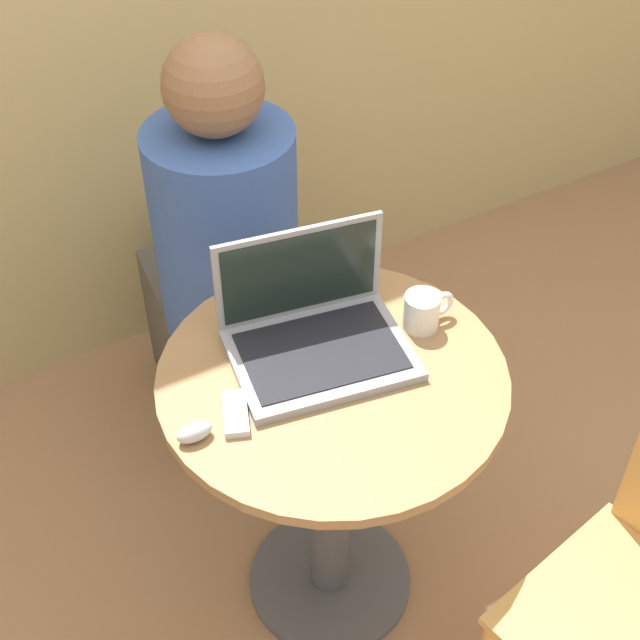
{
  "coord_description": "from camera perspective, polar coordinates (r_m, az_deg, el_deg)",
  "views": [
    {
      "loc": [
        -0.62,
        -1.05,
        1.97
      ],
      "look_at": [
        0.0,
        0.05,
        0.84
      ],
      "focal_mm": 50.0,
      "sensor_mm": 36.0,
      "label": 1
    }
  ],
  "objects": [
    {
      "name": "cell_phone",
      "position": [
        1.66,
        -5.44,
        -5.97
      ],
      "size": [
        0.08,
        0.12,
        0.02
      ],
      "color": "silver",
      "rests_on": "round_table"
    },
    {
      "name": "coffee_cup",
      "position": [
        1.82,
        6.63,
        0.59
      ],
      "size": [
        0.12,
        0.07,
        0.08
      ],
      "color": "white",
      "rests_on": "round_table"
    },
    {
      "name": "person_seated",
      "position": [
        2.33,
        -6.16,
        2.42
      ],
      "size": [
        0.38,
        0.56,
        1.19
      ],
      "color": "#4C4742",
      "rests_on": "ground_plane"
    },
    {
      "name": "ground_plane",
      "position": [
        2.32,
        0.63,
        -16.33
      ],
      "size": [
        12.0,
        12.0,
        0.0
      ],
      "primitive_type": "plane",
      "color": "#9E704C"
    },
    {
      "name": "computer_mouse",
      "position": [
        1.62,
        -8.05,
        -7.12
      ],
      "size": [
        0.07,
        0.04,
        0.04
      ],
      "color": "#B2B2B7",
      "rests_on": "round_table"
    },
    {
      "name": "round_table",
      "position": [
        1.9,
        0.74,
        -8.13
      ],
      "size": [
        0.69,
        0.69,
        0.74
      ],
      "color": "#4C4C51",
      "rests_on": "ground_plane"
    },
    {
      "name": "laptop",
      "position": [
        1.76,
        -0.36,
        -0.63
      ],
      "size": [
        0.39,
        0.32,
        0.23
      ],
      "color": "gray",
      "rests_on": "round_table"
    }
  ]
}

